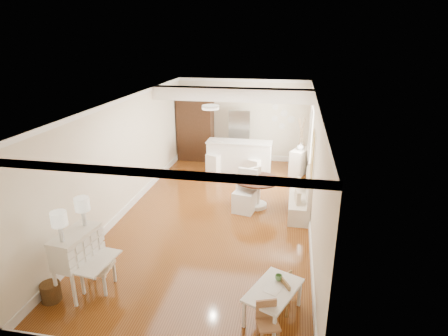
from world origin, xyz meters
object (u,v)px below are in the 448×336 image
(wicker_basket, at_px, (51,292))
(slip_chair_near, at_px, (245,192))
(gustavian_armchair, at_px, (97,266))
(slip_chair_far, at_px, (248,183))
(secretary_bureau, at_px, (79,262))
(kids_table, at_px, (273,302))
(bar_stool_left, at_px, (215,158))
(fridge, at_px, (250,137))
(dining_table, at_px, (257,193))
(bar_stool_right, at_px, (255,163))
(breakfast_counter, at_px, (239,157))
(kids_chair_a, at_px, (277,299))
(pantry_cabinet, at_px, (196,127))
(kids_chair_b, at_px, (281,282))
(sideboard, at_px, (300,162))
(kids_chair_c, at_px, (268,324))

(wicker_basket, height_order, slip_chair_near, slip_chair_near)
(gustavian_armchair, xyz_separation_m, slip_chair_far, (2.08, 4.14, 0.05))
(secretary_bureau, relative_size, kids_table, 1.11)
(gustavian_armchair, bearing_deg, bar_stool_left, -10.49)
(gustavian_armchair, bearing_deg, fridge, -16.38)
(dining_table, height_order, slip_chair_far, slip_chair_far)
(bar_stool_right, bearing_deg, breakfast_counter, 175.98)
(wicker_basket, distance_m, slip_chair_near, 4.78)
(kids_chair_a, height_order, dining_table, dining_table)
(dining_table, relative_size, bar_stool_left, 1.09)
(kids_chair_a, height_order, slip_chair_far, slip_chair_far)
(pantry_cabinet, relative_size, fridge, 1.28)
(wicker_basket, bearing_deg, dining_table, 54.74)
(slip_chair_far, bearing_deg, gustavian_armchair, 20.70)
(bar_stool_left, relative_size, bar_stool_right, 1.16)
(kids_chair_b, xyz_separation_m, bar_stool_right, (-1.06, 5.55, 0.20))
(bar_stool_right, height_order, sideboard, bar_stool_right)
(bar_stool_left, xyz_separation_m, pantry_cabinet, (-0.95, 1.34, 0.63))
(bar_stool_right, bearing_deg, kids_chair_a, -55.93)
(bar_stool_left, relative_size, fridge, 0.58)
(kids_table, relative_size, sideboard, 1.18)
(kids_chair_c, bearing_deg, wicker_basket, 156.80)
(slip_chair_near, xyz_separation_m, sideboard, (1.35, 2.97, -0.12))
(fridge, height_order, sideboard, fridge)
(slip_chair_near, xyz_separation_m, bar_stool_right, (-0.01, 2.47, -0.08))
(kids_table, relative_size, bar_stool_right, 1.12)
(kids_chair_b, height_order, bar_stool_left, bar_stool_left)
(secretary_bureau, bearing_deg, sideboard, 67.17)
(fridge, xyz_separation_m, sideboard, (1.70, -0.85, -0.49))
(secretary_bureau, height_order, kids_chair_b, secretary_bureau)
(fridge, bearing_deg, kids_table, -80.15)
(kids_chair_b, relative_size, fridge, 0.28)
(wicker_basket, distance_m, fridge, 8.13)
(secretary_bureau, bearing_deg, dining_table, 62.41)
(dining_table, distance_m, slip_chair_near, 0.43)
(gustavian_armchair, height_order, wicker_basket, gustavian_armchair)
(kids_chair_b, height_order, bar_stool_right, bar_stool_right)
(slip_chair_far, bearing_deg, kids_chair_a, 60.68)
(pantry_cabinet, bearing_deg, slip_chair_far, -54.65)
(kids_table, xyz_separation_m, slip_chair_near, (-0.94, 3.61, 0.28))
(dining_table, bearing_deg, pantry_cabinet, 125.44)
(kids_chair_c, distance_m, breakfast_counter, 7.08)
(slip_chair_near, relative_size, sideboard, 1.24)
(gustavian_armchair, bearing_deg, kids_table, -95.75)
(wicker_basket, bearing_deg, secretary_bureau, 45.08)
(gustavian_armchair, xyz_separation_m, breakfast_counter, (1.53, 6.24, 0.08))
(kids_chair_b, bearing_deg, dining_table, -132.40)
(slip_chair_far, relative_size, bar_stool_right, 1.10)
(bar_stool_left, xyz_separation_m, bar_stool_right, (1.29, -0.04, -0.07))
(kids_chair_c, bearing_deg, slip_chair_far, 81.06)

